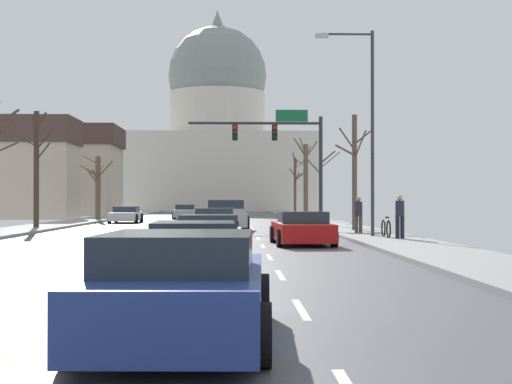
{
  "coord_description": "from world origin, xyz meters",
  "views": [
    {
      "loc": [
        2.51,
        -30.43,
        1.64
      ],
      "look_at": [
        4.01,
        23.62,
        2.17
      ],
      "focal_mm": 54.3,
      "sensor_mm": 36.0,
      "label": 1
    }
  ],
  "objects_px": {
    "sedan_near_01": "(215,223)",
    "sedan_oncoming_00": "(126,215)",
    "sedan_near_02": "(302,229)",
    "sedan_near_03": "(209,238)",
    "sedan_near_05": "(181,289)",
    "pedestrian_00": "(359,213)",
    "street_lamp_right": "(365,115)",
    "sedan_oncoming_01": "(185,212)",
    "pickup_truck_near_00": "(226,217)",
    "signal_gantry": "(283,143)",
    "pedestrian_01": "(400,214)",
    "bicycle_parked": "(386,228)",
    "sedan_near_04": "(194,255)"
  },
  "relations": [
    {
      "from": "street_lamp_right",
      "to": "bicycle_parked",
      "type": "height_order",
      "value": "street_lamp_right"
    },
    {
      "from": "sedan_near_02",
      "to": "pedestrian_00",
      "type": "distance_m",
      "value": 7.27
    },
    {
      "from": "street_lamp_right",
      "to": "sedan_near_01",
      "type": "xyz_separation_m",
      "value": [
        -6.26,
        3.23,
        -4.55
      ]
    },
    {
      "from": "sedan_oncoming_00",
      "to": "sedan_near_03",
      "type": "bearing_deg",
      "value": -78.23
    },
    {
      "from": "sedan_near_01",
      "to": "sedan_oncoming_00",
      "type": "bearing_deg",
      "value": 108.88
    },
    {
      "from": "signal_gantry",
      "to": "street_lamp_right",
      "type": "relative_size",
      "value": 0.93
    },
    {
      "from": "sedan_near_01",
      "to": "sedan_near_05",
      "type": "height_order",
      "value": "sedan_near_05"
    },
    {
      "from": "sedan_near_04",
      "to": "pedestrian_01",
      "type": "bearing_deg",
      "value": 64.45
    },
    {
      "from": "sedan_near_01",
      "to": "pedestrian_01",
      "type": "relative_size",
      "value": 2.67
    },
    {
      "from": "pickup_truck_near_00",
      "to": "sedan_oncoming_01",
      "type": "distance_m",
      "value": 24.24
    },
    {
      "from": "sedan_near_01",
      "to": "pedestrian_00",
      "type": "xyz_separation_m",
      "value": [
        6.43,
        -0.44,
        0.45
      ]
    },
    {
      "from": "sedan_oncoming_00",
      "to": "pedestrian_00",
      "type": "xyz_separation_m",
      "value": [
        13.24,
        -20.33,
        0.49
      ]
    },
    {
      "from": "signal_gantry",
      "to": "pickup_truck_near_00",
      "type": "height_order",
      "value": "signal_gantry"
    },
    {
      "from": "street_lamp_right",
      "to": "pedestrian_00",
      "type": "bearing_deg",
      "value": 86.36
    },
    {
      "from": "sedan_oncoming_01",
      "to": "pedestrian_00",
      "type": "xyz_separation_m",
      "value": [
        9.77,
        -31.35,
        0.47
      ]
    },
    {
      "from": "pedestrian_00",
      "to": "sedan_near_03",
      "type": "bearing_deg",
      "value": -115.45
    },
    {
      "from": "sedan_oncoming_00",
      "to": "sedan_near_05",
      "type": "bearing_deg",
      "value": -81.25
    },
    {
      "from": "sedan_oncoming_01",
      "to": "bicycle_parked",
      "type": "bearing_deg",
      "value": -73.63
    },
    {
      "from": "street_lamp_right",
      "to": "signal_gantry",
      "type": "bearing_deg",
      "value": 100.31
    },
    {
      "from": "sedan_near_01",
      "to": "sedan_near_04",
      "type": "xyz_separation_m",
      "value": [
        0.12,
        -20.25,
        -0.01
      ]
    },
    {
      "from": "pickup_truck_near_00",
      "to": "pedestrian_01",
      "type": "xyz_separation_m",
      "value": [
        6.84,
        -12.32,
        0.36
      ]
    },
    {
      "from": "pickup_truck_near_00",
      "to": "sedan_near_03",
      "type": "distance_m",
      "value": 20.55
    },
    {
      "from": "sedan_near_03",
      "to": "pedestrian_00",
      "type": "distance_m",
      "value": 14.57
    },
    {
      "from": "street_lamp_right",
      "to": "sedan_near_03",
      "type": "distance_m",
      "value": 12.85
    },
    {
      "from": "sedan_near_05",
      "to": "pedestrian_01",
      "type": "bearing_deg",
      "value": 71.33
    },
    {
      "from": "pickup_truck_near_00",
      "to": "sedan_near_03",
      "type": "height_order",
      "value": "pickup_truck_near_00"
    },
    {
      "from": "sedan_near_02",
      "to": "sedan_near_03",
      "type": "xyz_separation_m",
      "value": [
        -3.15,
        -6.6,
        0.01
      ]
    },
    {
      "from": "sedan_near_04",
      "to": "bicycle_parked",
      "type": "height_order",
      "value": "sedan_near_04"
    },
    {
      "from": "sedan_oncoming_00",
      "to": "bicycle_parked",
      "type": "distance_m",
      "value": 27.66
    },
    {
      "from": "sedan_near_04",
      "to": "sedan_near_05",
      "type": "xyz_separation_m",
      "value": [
        0.15,
        -5.74,
        0.02
      ]
    },
    {
      "from": "sedan_near_01",
      "to": "sedan_near_05",
      "type": "xyz_separation_m",
      "value": [
        0.26,
        -26.0,
        0.01
      ]
    },
    {
      "from": "sedan_oncoming_01",
      "to": "sedan_near_03",
      "type": "bearing_deg",
      "value": -85.48
    },
    {
      "from": "sedan_near_05",
      "to": "sedan_near_03",
      "type": "bearing_deg",
      "value": 90.4
    },
    {
      "from": "sedan_oncoming_01",
      "to": "pedestrian_00",
      "type": "distance_m",
      "value": 32.85
    },
    {
      "from": "signal_gantry",
      "to": "sedan_oncoming_01",
      "type": "xyz_separation_m",
      "value": [
        -7.1,
        20.4,
        -4.4
      ]
    },
    {
      "from": "pickup_truck_near_00",
      "to": "sedan_oncoming_01",
      "type": "bearing_deg",
      "value": 98.88
    },
    {
      "from": "sedan_near_04",
      "to": "pedestrian_00",
      "type": "distance_m",
      "value": 20.81
    },
    {
      "from": "street_lamp_right",
      "to": "sedan_oncoming_00",
      "type": "height_order",
      "value": "street_lamp_right"
    },
    {
      "from": "signal_gantry",
      "to": "bicycle_parked",
      "type": "xyz_separation_m",
      "value": [
        3.19,
        -14.63,
        -4.48
      ]
    },
    {
      "from": "sedan_near_03",
      "to": "sedan_near_05",
      "type": "height_order",
      "value": "sedan_near_05"
    },
    {
      "from": "sedan_near_02",
      "to": "pedestrian_01",
      "type": "xyz_separation_m",
      "value": [
        3.91,
        1.64,
        0.51
      ]
    },
    {
      "from": "sedan_near_05",
      "to": "sedan_oncoming_00",
      "type": "relative_size",
      "value": 1.04
    },
    {
      "from": "street_lamp_right",
      "to": "sedan_oncoming_01",
      "type": "distance_m",
      "value": 35.76
    },
    {
      "from": "sedan_oncoming_01",
      "to": "pedestrian_00",
      "type": "bearing_deg",
      "value": -72.69
    },
    {
      "from": "sedan_near_05",
      "to": "bicycle_parked",
      "type": "distance_m",
      "value": 22.89
    },
    {
      "from": "sedan_near_05",
      "to": "bicycle_parked",
      "type": "height_order",
      "value": "sedan_near_05"
    },
    {
      "from": "pickup_truck_near_00",
      "to": "sedan_near_05",
      "type": "bearing_deg",
      "value": -90.25
    },
    {
      "from": "sedan_oncoming_01",
      "to": "street_lamp_right",
      "type": "bearing_deg",
      "value": -74.3
    },
    {
      "from": "signal_gantry",
      "to": "pedestrian_01",
      "type": "distance_m",
      "value": 16.71
    },
    {
      "from": "bicycle_parked",
      "to": "sedan_near_03",
      "type": "bearing_deg",
      "value": -125.54
    }
  ]
}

